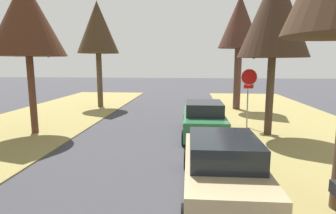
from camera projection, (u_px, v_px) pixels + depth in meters
stop_sign_far at (249, 85)px, 13.59m from camera, size 0.81×0.28×2.97m
street_tree_right_mid_b at (275, 14)px, 11.73m from camera, size 3.05×3.05×7.31m
street_tree_right_far at (240, 24)px, 18.53m from camera, size 2.86×2.86×7.81m
street_tree_left_mid_b at (26, 18)px, 12.07m from camera, size 3.32×3.32×6.95m
street_tree_left_far at (97, 28)px, 19.60m from camera, size 2.99×2.99×7.63m
parked_sedan_tan at (222, 168)px, 6.77m from camera, size 1.98×4.42×1.57m
parked_sedan_green at (204, 120)px, 12.55m from camera, size 1.98×4.42×1.57m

